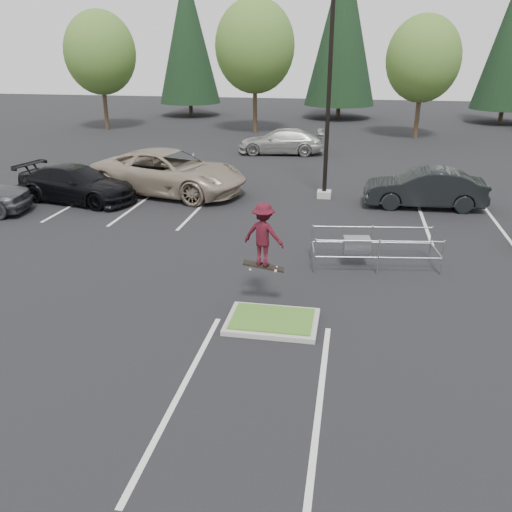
% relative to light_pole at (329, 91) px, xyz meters
% --- Properties ---
extents(ground, '(120.00, 120.00, 0.00)m').
position_rel_light_pole_xyz_m(ground, '(-0.50, -12.00, -4.56)').
color(ground, black).
rests_on(ground, ground).
extents(grass_median, '(2.20, 1.60, 0.16)m').
position_rel_light_pole_xyz_m(grass_median, '(-0.50, -12.00, -4.48)').
color(grass_median, '#99988F').
rests_on(grass_median, ground).
extents(stall_lines, '(22.62, 17.60, 0.01)m').
position_rel_light_pole_xyz_m(stall_lines, '(-1.85, -5.98, -4.56)').
color(stall_lines, silver).
rests_on(stall_lines, ground).
extents(light_pole, '(0.70, 0.60, 10.12)m').
position_rel_light_pole_xyz_m(light_pole, '(0.00, 0.00, 0.00)').
color(light_pole, '#99988F').
rests_on(light_pole, ground).
extents(decid_a, '(5.44, 5.44, 8.91)m').
position_rel_light_pole_xyz_m(decid_a, '(-18.51, 18.03, 1.02)').
color(decid_a, '#38281C').
rests_on(decid_a, ground).
extents(decid_b, '(5.89, 5.89, 9.64)m').
position_rel_light_pole_xyz_m(decid_b, '(-6.51, 18.53, 1.48)').
color(decid_b, '#38281C').
rests_on(decid_b, ground).
extents(decid_c, '(5.12, 5.12, 8.38)m').
position_rel_light_pole_xyz_m(decid_c, '(5.49, 17.83, 0.69)').
color(decid_c, '#38281C').
rests_on(decid_c, ground).
extents(conif_a, '(5.72, 5.72, 13.00)m').
position_rel_light_pole_xyz_m(conif_a, '(-14.50, 28.00, 2.54)').
color(conif_a, '#38281C').
rests_on(conif_a, ground).
extents(conif_b, '(6.38, 6.38, 14.50)m').
position_rel_light_pole_xyz_m(conif_b, '(-0.50, 28.50, 3.29)').
color(conif_b, '#38281C').
rests_on(conif_b, ground).
extents(cart_corral, '(3.92, 1.87, 1.07)m').
position_rel_light_pole_xyz_m(cart_corral, '(1.58, -7.80, -3.89)').
color(cart_corral, '#919599').
rests_on(cart_corral, ground).
extents(skateboarder, '(1.16, 0.84, 1.77)m').
position_rel_light_pole_xyz_m(skateboarder, '(-0.88, -11.00, -2.64)').
color(skateboarder, black).
rests_on(skateboarder, ground).
extents(car_l_tan, '(7.60, 4.76, 1.96)m').
position_rel_light_pole_xyz_m(car_l_tan, '(-7.00, -0.50, -3.58)').
color(car_l_tan, gray).
rests_on(car_l_tan, ground).
extents(car_l_black, '(5.66, 3.22, 1.55)m').
position_rel_light_pole_xyz_m(car_l_black, '(-10.50, -2.55, -3.79)').
color(car_l_black, black).
rests_on(car_l_black, ground).
extents(car_r_charc, '(4.92, 1.84, 1.61)m').
position_rel_light_pole_xyz_m(car_r_charc, '(4.15, -0.79, -3.76)').
color(car_r_charc, black).
rests_on(car_r_charc, ground).
extents(car_far_silver, '(5.40, 2.59, 1.52)m').
position_rel_light_pole_xyz_m(car_far_silver, '(-3.29, 10.00, -3.80)').
color(car_far_silver, '#AAAAA5').
rests_on(car_far_silver, ground).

